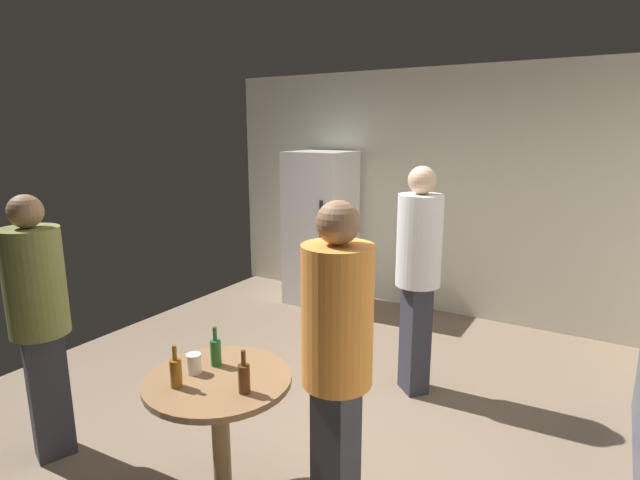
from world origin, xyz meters
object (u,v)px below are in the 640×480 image
object	(u,v)px
beer_bottle_brown	(244,377)
person_in_olive_shirt	(38,309)
plastic_cup_white	(194,364)
beer_bottle_green	(216,351)
person_in_orange_shirt	(337,351)
refrigerator	(321,228)
beer_bottle_amber	(176,372)
person_in_white_shirt	(418,263)
foreground_table	(219,395)

from	to	relation	value
beer_bottle_brown	person_in_olive_shirt	distance (m)	1.43
beer_bottle_brown	plastic_cup_white	world-z (taller)	beer_bottle_brown
person_in_olive_shirt	beer_bottle_green	bearing A→B (deg)	39.51
beer_bottle_brown	person_in_orange_shirt	world-z (taller)	person_in_orange_shirt
beer_bottle_green	refrigerator	bearing A→B (deg)	110.33
beer_bottle_amber	beer_bottle_brown	world-z (taller)	same
refrigerator	person_in_white_shirt	bearing A→B (deg)	-39.86
refrigerator	person_in_orange_shirt	bearing A→B (deg)	-57.80
beer_bottle_brown	person_in_olive_shirt	bearing A→B (deg)	-170.90
beer_bottle_amber	plastic_cup_white	xyz separation A→B (m)	(-0.03, 0.16, -0.03)
beer_bottle_brown	person_in_orange_shirt	xyz separation A→B (m)	(0.46, 0.14, 0.20)
plastic_cup_white	person_in_olive_shirt	xyz separation A→B (m)	(-1.03, -0.25, 0.19)
beer_bottle_amber	plastic_cup_white	distance (m)	0.16
plastic_cup_white	beer_bottle_brown	bearing A→B (deg)	-3.09
foreground_table	beer_bottle_amber	bearing A→B (deg)	-121.81
beer_bottle_green	beer_bottle_amber	bearing A→B (deg)	-91.73
refrigerator	person_in_olive_shirt	distance (m)	3.40
person_in_olive_shirt	person_in_white_shirt	xyz separation A→B (m)	(1.69, 1.95, 0.07)
beer_bottle_amber	plastic_cup_white	bearing A→B (deg)	100.95
person_in_white_shirt	person_in_orange_shirt	world-z (taller)	person_in_white_shirt
person_in_olive_shirt	beer_bottle_brown	bearing A→B (deg)	29.21
plastic_cup_white	person_in_olive_shirt	size ratio (longest dim) A/B	0.07
beer_bottle_brown	person_in_white_shirt	world-z (taller)	person_in_white_shirt
refrigerator	foreground_table	distance (m)	3.37
beer_bottle_amber	beer_bottle_green	size ratio (longest dim) A/B	1.00
beer_bottle_green	person_in_white_shirt	world-z (taller)	person_in_white_shirt
beer_bottle_amber	beer_bottle_green	bearing A→B (deg)	88.27
refrigerator	plastic_cup_white	xyz separation A→B (m)	(1.08, -3.16, -0.11)
refrigerator	beer_bottle_brown	size ratio (longest dim) A/B	7.83
beer_bottle_amber	person_in_white_shirt	distance (m)	1.98
person_in_white_shirt	person_in_orange_shirt	distance (m)	1.61
beer_bottle_brown	plastic_cup_white	xyz separation A→B (m)	(-0.37, 0.02, -0.03)
plastic_cup_white	person_in_olive_shirt	world-z (taller)	person_in_olive_shirt
plastic_cup_white	person_in_olive_shirt	bearing A→B (deg)	-166.66
foreground_table	person_in_olive_shirt	bearing A→B (deg)	-166.89
foreground_table	person_in_olive_shirt	size ratio (longest dim) A/B	0.48
refrigerator	person_in_white_shirt	xyz separation A→B (m)	(1.73, -1.45, 0.15)
foreground_table	beer_bottle_amber	distance (m)	0.29
beer_bottle_brown	person_in_olive_shirt	size ratio (longest dim) A/B	0.14
person_in_olive_shirt	refrigerator	bearing A→B (deg)	110.92
person_in_white_shirt	beer_bottle_green	bearing A→B (deg)	21.25
beer_bottle_amber	person_in_olive_shirt	xyz separation A→B (m)	(-1.06, -0.09, 0.17)
foreground_table	person_in_white_shirt	distance (m)	1.80
person_in_white_shirt	beer_bottle_brown	bearing A→B (deg)	33.28
foreground_table	beer_bottle_brown	distance (m)	0.30
person_in_white_shirt	plastic_cup_white	bearing A→B (deg)	21.61
refrigerator	person_in_orange_shirt	world-z (taller)	refrigerator
plastic_cup_white	person_in_orange_shirt	world-z (taller)	person_in_orange_shirt
person_in_olive_shirt	person_in_white_shirt	size ratio (longest dim) A/B	0.94
beer_bottle_brown	beer_bottle_green	distance (m)	0.37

